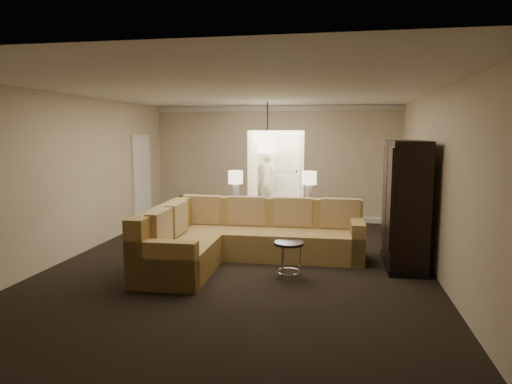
% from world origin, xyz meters
% --- Properties ---
extents(ground, '(8.00, 8.00, 0.00)m').
position_xyz_m(ground, '(0.00, 0.00, 0.00)').
color(ground, black).
rests_on(ground, ground).
extents(wall_back, '(6.00, 0.04, 2.80)m').
position_xyz_m(wall_back, '(0.00, 4.00, 1.40)').
color(wall_back, beige).
rests_on(wall_back, ground).
extents(wall_front, '(6.00, 0.04, 2.80)m').
position_xyz_m(wall_front, '(0.00, -4.00, 1.40)').
color(wall_front, beige).
rests_on(wall_front, ground).
extents(wall_left, '(0.04, 8.00, 2.80)m').
position_xyz_m(wall_left, '(-3.00, 0.00, 1.40)').
color(wall_left, beige).
rests_on(wall_left, ground).
extents(wall_right, '(0.04, 8.00, 2.80)m').
position_xyz_m(wall_right, '(3.00, 0.00, 1.40)').
color(wall_right, beige).
rests_on(wall_right, ground).
extents(ceiling, '(6.00, 8.00, 0.02)m').
position_xyz_m(ceiling, '(0.00, 0.00, 2.80)').
color(ceiling, white).
rests_on(ceiling, wall_back).
extents(crown_molding, '(6.00, 0.10, 0.12)m').
position_xyz_m(crown_molding, '(0.00, 3.95, 2.73)').
color(crown_molding, silver).
rests_on(crown_molding, wall_back).
extents(baseboard, '(6.00, 0.10, 0.12)m').
position_xyz_m(baseboard, '(0.00, 3.95, 0.06)').
color(baseboard, silver).
rests_on(baseboard, ground).
extents(side_door, '(0.05, 0.90, 2.10)m').
position_xyz_m(side_door, '(-2.97, 2.80, 1.05)').
color(side_door, white).
rests_on(side_door, ground).
extents(foyer, '(1.44, 2.02, 2.80)m').
position_xyz_m(foyer, '(0.00, 5.34, 1.30)').
color(foyer, beige).
rests_on(foyer, ground).
extents(sectional_sofa, '(3.37, 2.68, 1.00)m').
position_xyz_m(sectional_sofa, '(-0.09, 0.23, 0.40)').
color(sectional_sofa, brown).
rests_on(sectional_sofa, ground).
extents(coffee_table, '(1.07, 1.07, 0.40)m').
position_xyz_m(coffee_table, '(0.33, 1.00, 0.19)').
color(coffee_table, silver).
rests_on(coffee_table, ground).
extents(console_table, '(2.02, 0.60, 0.77)m').
position_xyz_m(console_table, '(0.17, 2.26, 0.46)').
color(console_table, black).
rests_on(console_table, ground).
extents(armoire, '(0.60, 1.41, 2.03)m').
position_xyz_m(armoire, '(2.59, 0.43, 0.97)').
color(armoire, black).
rests_on(armoire, ground).
extents(drink_table, '(0.44, 0.44, 0.55)m').
position_xyz_m(drink_table, '(0.83, -0.56, 0.39)').
color(drink_table, black).
rests_on(drink_table, ground).
extents(table_lamp_left, '(0.31, 0.31, 0.59)m').
position_xyz_m(table_lamp_left, '(-0.60, 2.21, 1.16)').
color(table_lamp_left, silver).
rests_on(table_lamp_left, console_table).
extents(table_lamp_right, '(0.31, 0.31, 0.59)m').
position_xyz_m(table_lamp_right, '(0.94, 2.32, 1.16)').
color(table_lamp_right, silver).
rests_on(table_lamp_right, console_table).
extents(pendant_light, '(0.38, 0.38, 1.09)m').
position_xyz_m(pendant_light, '(0.00, 2.70, 1.95)').
color(pendant_light, black).
rests_on(pendant_light, ceiling).
extents(person, '(0.71, 0.53, 1.81)m').
position_xyz_m(person, '(-0.45, 5.60, 0.90)').
color(person, beige).
rests_on(person, ground).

